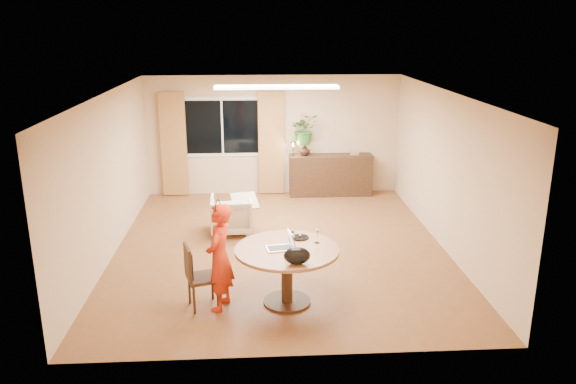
% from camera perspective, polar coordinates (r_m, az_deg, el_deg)
% --- Properties ---
extents(floor, '(6.50, 6.50, 0.00)m').
position_cam_1_polar(floor, '(9.56, -0.78, -5.65)').
color(floor, brown).
rests_on(floor, ground).
extents(ceiling, '(6.50, 6.50, 0.00)m').
position_cam_1_polar(ceiling, '(8.90, -0.85, 10.01)').
color(ceiling, white).
rests_on(ceiling, wall_back).
extents(wall_back, '(5.50, 0.00, 5.50)m').
position_cam_1_polar(wall_back, '(12.32, -1.52, 5.77)').
color(wall_back, '#CFAC86').
rests_on(wall_back, floor).
extents(wall_left, '(0.00, 6.50, 6.50)m').
position_cam_1_polar(wall_left, '(9.44, -17.75, 1.55)').
color(wall_left, '#CFAC86').
rests_on(wall_left, floor).
extents(wall_right, '(0.00, 6.50, 6.50)m').
position_cam_1_polar(wall_right, '(9.67, 15.70, 2.08)').
color(wall_right, '#CFAC86').
rests_on(wall_right, floor).
extents(window, '(1.70, 0.03, 1.30)m').
position_cam_1_polar(window, '(12.27, -6.70, 6.57)').
color(window, white).
rests_on(window, wall_back).
extents(curtain_left, '(0.55, 0.08, 2.25)m').
position_cam_1_polar(curtain_left, '(12.37, -11.54, 4.75)').
color(curtain_left, olive).
rests_on(curtain_left, wall_back).
extents(curtain_right, '(0.55, 0.08, 2.25)m').
position_cam_1_polar(curtain_right, '(12.25, -1.74, 4.97)').
color(curtain_right, olive).
rests_on(curtain_right, wall_back).
extents(ceiling_panel, '(2.20, 0.35, 0.05)m').
position_cam_1_polar(ceiling_panel, '(10.10, -1.17, 10.61)').
color(ceiling_panel, white).
rests_on(ceiling_panel, ceiling).
extents(dining_table, '(1.39, 1.39, 0.79)m').
position_cam_1_polar(dining_table, '(7.51, -0.11, -6.94)').
color(dining_table, brown).
rests_on(dining_table, floor).
extents(dining_chair, '(0.52, 0.50, 0.89)m').
position_cam_1_polar(dining_chair, '(7.57, -8.66, -8.44)').
color(dining_chair, black).
rests_on(dining_chair, floor).
extents(child, '(0.60, 0.48, 1.45)m').
position_cam_1_polar(child, '(7.41, -6.96, -6.58)').
color(child, red).
rests_on(child, floor).
extents(laptop, '(0.40, 0.30, 0.24)m').
position_cam_1_polar(laptop, '(7.39, -0.86, -4.92)').
color(laptop, '#B7B7BC').
rests_on(laptop, dining_table).
extents(tumbler, '(0.09, 0.09, 0.12)m').
position_cam_1_polar(tumbler, '(7.70, 0.39, -4.50)').
color(tumbler, white).
rests_on(tumbler, dining_table).
extents(wine_glass, '(0.09, 0.09, 0.20)m').
position_cam_1_polar(wine_glass, '(7.60, 2.99, -4.48)').
color(wine_glass, white).
rests_on(wine_glass, dining_table).
extents(pot_lid, '(0.25, 0.25, 0.04)m').
position_cam_1_polar(pot_lid, '(7.78, 1.24, -4.57)').
color(pot_lid, white).
rests_on(pot_lid, dining_table).
extents(handbag, '(0.34, 0.20, 0.22)m').
position_cam_1_polar(handbag, '(6.94, 0.92, -6.48)').
color(handbag, black).
rests_on(handbag, dining_table).
extents(armchair, '(0.76, 0.78, 0.68)m').
position_cam_1_polar(armchair, '(10.17, -5.77, -2.29)').
color(armchair, beige).
rests_on(armchair, floor).
extents(throw, '(0.55, 0.63, 0.03)m').
position_cam_1_polar(throw, '(9.99, -4.43, -0.48)').
color(throw, beige).
rests_on(throw, armchair).
extents(sideboard, '(1.80, 0.44, 0.90)m').
position_cam_1_polar(sideboard, '(12.38, 4.34, 1.74)').
color(sideboard, black).
rests_on(sideboard, floor).
extents(vase, '(0.24, 0.24, 0.25)m').
position_cam_1_polar(vase, '(12.18, 1.69, 4.30)').
color(vase, black).
rests_on(vase, sideboard).
extents(bouquet, '(0.65, 0.58, 0.66)m').
position_cam_1_polar(bouquet, '(12.09, 1.70, 6.41)').
color(bouquet, '#2A6827').
rests_on(bouquet, vase).
extents(book_stack, '(0.22, 0.19, 0.08)m').
position_cam_1_polar(book_stack, '(12.34, 6.78, 3.95)').
color(book_stack, '#846043').
rests_on(book_stack, sideboard).
extents(desk_lamp, '(0.15, 0.15, 0.33)m').
position_cam_1_polar(desk_lamp, '(12.10, 0.52, 4.42)').
color(desk_lamp, black).
rests_on(desk_lamp, sideboard).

